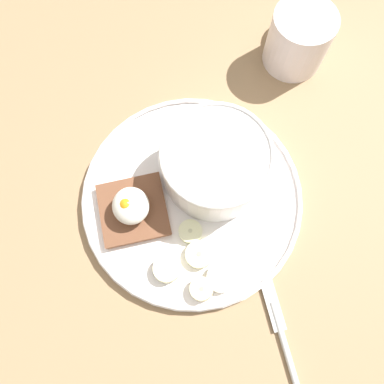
# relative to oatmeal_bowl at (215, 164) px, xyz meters

# --- Properties ---
(ground_plane) EXTENTS (1.20, 1.20, 0.02)m
(ground_plane) POSITION_rel_oatmeal_bowl_xyz_m (-0.02, 0.04, -0.05)
(ground_plane) COLOR #987854
(ground_plane) RESTS_ON ground
(plate) EXTENTS (0.30, 0.30, 0.02)m
(plate) POSITION_rel_oatmeal_bowl_xyz_m (-0.02, 0.04, -0.04)
(plate) COLOR white
(plate) RESTS_ON ground_plane
(oatmeal_bowl) EXTENTS (0.14, 0.14, 0.07)m
(oatmeal_bowl) POSITION_rel_oatmeal_bowl_xyz_m (0.00, 0.00, 0.00)
(oatmeal_bowl) COLOR white
(oatmeal_bowl) RESTS_ON plate
(toast_slice) EXTENTS (0.09, 0.09, 0.01)m
(toast_slice) POSITION_rel_oatmeal_bowl_xyz_m (-0.02, 0.12, -0.03)
(toast_slice) COLOR brown
(toast_slice) RESTS_ON plate
(poached_egg) EXTENTS (0.05, 0.05, 0.03)m
(poached_egg) POSITION_rel_oatmeal_bowl_xyz_m (-0.02, 0.12, -0.01)
(poached_egg) COLOR white
(poached_egg) RESTS_ON toast_slice
(banana_slice_front) EXTENTS (0.05, 0.05, 0.01)m
(banana_slice_front) POSITION_rel_oatmeal_bowl_xyz_m (-0.10, 0.05, -0.03)
(banana_slice_front) COLOR beige
(banana_slice_front) RESTS_ON plate
(banana_slice_left) EXTENTS (0.04, 0.04, 0.02)m
(banana_slice_left) POSITION_rel_oatmeal_bowl_xyz_m (-0.14, 0.06, -0.03)
(banana_slice_left) COLOR beige
(banana_slice_left) RESTS_ON plate
(banana_slice_back) EXTENTS (0.05, 0.05, 0.02)m
(banana_slice_back) POSITION_rel_oatmeal_bowl_xyz_m (-0.11, 0.09, -0.03)
(banana_slice_back) COLOR beige
(banana_slice_back) RESTS_ON plate
(banana_slice_right) EXTENTS (0.04, 0.04, 0.01)m
(banana_slice_right) POSITION_rel_oatmeal_bowl_xyz_m (-0.14, 0.03, -0.03)
(banana_slice_right) COLOR #EFE3C3
(banana_slice_right) RESTS_ON plate
(banana_slice_inner) EXTENTS (0.04, 0.04, 0.01)m
(banana_slice_inner) POSITION_rel_oatmeal_bowl_xyz_m (-0.07, 0.05, -0.03)
(banana_slice_inner) COLOR #EFEEBB
(banana_slice_inner) RESTS_ON plate
(coffee_mug) EXTENTS (0.12, 0.09, 0.08)m
(coffee_mug) POSITION_rel_oatmeal_bowl_xyz_m (0.16, -0.17, -0.00)
(coffee_mug) COLOR silver
(coffee_mug) RESTS_ON ground_plane
(knife) EXTENTS (0.14, 0.02, 0.01)m
(knife) POSITION_rel_oatmeal_bowl_xyz_m (-0.22, -0.02, -0.04)
(knife) COLOR silver
(knife) RESTS_ON ground_plane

